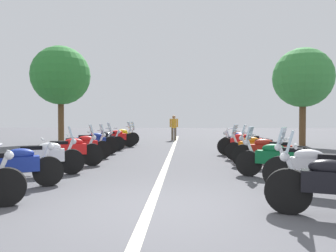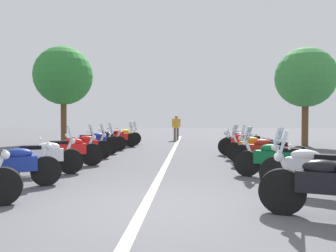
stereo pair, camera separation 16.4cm
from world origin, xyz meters
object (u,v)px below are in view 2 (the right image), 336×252
object	(u,v)px
motorcycle_right_row_1	(314,169)
motorcycle_right_row_5	(246,143)
motorcycle_left_row_7	(116,138)
motorcycle_left_row_5	(93,142)
motorcycle_right_row_3	(269,152)
motorcycle_right_row_4	(256,147)
motorcycle_right_row_6	(244,141)
roadside_tree_1	(305,78)
bystander_1	(176,126)
motorcycle_left_row_4	(82,146)
motorcycle_left_row_2	(42,156)
motorcycle_left_row_3	(68,150)
roadside_tree_2	(63,76)
motorcycle_left_row_1	(10,166)
motorcycle_right_row_2	(278,159)
traffic_cone_2	(71,144)
motorcycle_left_row_8	(121,136)
motorcycle_left_row_6	(103,141)
motorcycle_right_row_0	(334,185)

from	to	relation	value
motorcycle_right_row_1	motorcycle_right_row_5	world-z (taller)	motorcycle_right_row_1
motorcycle_left_row_7	motorcycle_right_row_5	distance (m)	6.32
motorcycle_left_row_5	motorcycle_right_row_3	distance (m)	6.53
motorcycle_right_row_4	motorcycle_right_row_6	bearing A→B (deg)	-66.26
motorcycle_left_row_7	roadside_tree_1	size ratio (longest dim) A/B	0.42
bystander_1	roadside_tree_1	xyz separation A→B (m)	(-3.46, -6.59, 2.50)
motorcycle_left_row_5	motorcycle_left_row_7	size ratio (longest dim) A/B	0.94
motorcycle_left_row_4	bystander_1	size ratio (longest dim) A/B	1.25
motorcycle_left_row_2	motorcycle_right_row_6	distance (m)	8.19
motorcycle_right_row_6	motorcycle_right_row_5	bearing A→B (deg)	112.16
motorcycle_left_row_3	motorcycle_right_row_5	distance (m)	6.29
roadside_tree_2	motorcycle_right_row_1	bearing A→B (deg)	-141.67
motorcycle_left_row_1	motorcycle_right_row_2	distance (m)	5.75
traffic_cone_2	roadside_tree_2	distance (m)	6.08
motorcycle_left_row_8	traffic_cone_2	distance (m)	3.55
motorcycle_left_row_2	motorcycle_left_row_8	distance (m)	8.78
motorcycle_right_row_3	traffic_cone_2	size ratio (longest dim) A/B	3.39
motorcycle_left_row_5	motorcycle_left_row_6	xyz separation A→B (m)	(1.36, -0.02, -0.03)
motorcycle_right_row_3	motorcycle_right_row_4	size ratio (longest dim) A/B	1.08
motorcycle_right_row_1	roadside_tree_2	xyz separation A→B (m)	(11.77, 9.30, 3.26)
motorcycle_left_row_7	motorcycle_right_row_1	world-z (taller)	motorcycle_right_row_1
motorcycle_left_row_4	motorcycle_right_row_0	xyz separation A→B (m)	(-6.07, -5.59, 0.01)
motorcycle_right_row_6	motorcycle_left_row_1	bearing A→B (deg)	80.21
motorcycle_left_row_1	motorcycle_left_row_5	distance (m)	5.87
motorcycle_left_row_2	bystander_1	bearing A→B (deg)	55.53
motorcycle_right_row_2	motorcycle_right_row_6	xyz separation A→B (m)	(5.88, -0.20, -0.01)
motorcycle_left_row_8	traffic_cone_2	size ratio (longest dim) A/B	3.23
motorcycle_right_row_3	roadside_tree_1	world-z (taller)	roadside_tree_1
motorcycle_left_row_1	motorcycle_right_row_2	bearing A→B (deg)	-14.57
motorcycle_left_row_1	motorcycle_right_row_4	distance (m)	7.13
motorcycle_left_row_1	bystander_1	size ratio (longest dim) A/B	1.18
motorcycle_left_row_5	motorcycle_right_row_1	world-z (taller)	motorcycle_left_row_5
roadside_tree_1	motorcycle_right_row_4	bearing A→B (deg)	149.39
motorcycle_right_row_2	roadside_tree_2	bearing A→B (deg)	-22.79
motorcycle_left_row_7	motorcycle_right_row_3	world-z (taller)	motorcycle_left_row_7
motorcycle_left_row_3	motorcycle_right_row_3	world-z (taller)	motorcycle_left_row_3
motorcycle_left_row_6	motorcycle_right_row_4	xyz separation A→B (m)	(-2.92, -5.75, 0.01)
motorcycle_right_row_1	motorcycle_left_row_7	bearing A→B (deg)	-30.00
motorcycle_right_row_0	bystander_1	world-z (taller)	bystander_1
motorcycle_left_row_4	motorcycle_right_row_3	xyz separation A→B (m)	(-1.52, -5.79, 0.01)
motorcycle_right_row_0	motorcycle_right_row_1	size ratio (longest dim) A/B	1.08
motorcycle_left_row_8	motorcycle_right_row_6	bearing A→B (deg)	-53.82
motorcycle_left_row_3	motorcycle_left_row_7	world-z (taller)	motorcycle_left_row_7
motorcycle_right_row_6	traffic_cone_2	xyz separation A→B (m)	(-0.21, 7.19, -0.16)
motorcycle_left_row_8	motorcycle_right_row_1	xyz separation A→B (m)	(-10.44, -5.75, 0.01)
motorcycle_right_row_4	motorcycle_right_row_5	distance (m)	1.54
motorcycle_left_row_7	motorcycle_right_row_3	bearing A→B (deg)	-70.21
motorcycle_right_row_5	motorcycle_left_row_7	bearing A→B (deg)	-11.66
motorcycle_right_row_0	motorcycle_left_row_4	bearing A→B (deg)	-29.21
motorcycle_right_row_5	bystander_1	xyz separation A→B (m)	(8.08, 2.90, 0.44)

